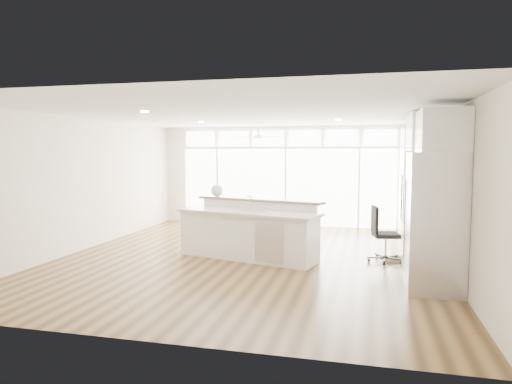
# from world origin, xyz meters

# --- Properties ---
(floor) EXTENTS (7.00, 8.00, 0.02)m
(floor) POSITION_xyz_m (0.00, 0.00, -0.01)
(floor) COLOR #452E15
(floor) RESTS_ON ground
(ceiling) EXTENTS (7.00, 8.00, 0.02)m
(ceiling) POSITION_xyz_m (0.00, 0.00, 2.70)
(ceiling) COLOR silver
(ceiling) RESTS_ON wall_back
(wall_back) EXTENTS (7.00, 0.04, 2.70)m
(wall_back) POSITION_xyz_m (0.00, 4.00, 1.35)
(wall_back) COLOR beige
(wall_back) RESTS_ON floor
(wall_front) EXTENTS (7.00, 0.04, 2.70)m
(wall_front) POSITION_xyz_m (0.00, -4.00, 1.35)
(wall_front) COLOR beige
(wall_front) RESTS_ON floor
(wall_left) EXTENTS (0.04, 8.00, 2.70)m
(wall_left) POSITION_xyz_m (-3.50, 0.00, 1.35)
(wall_left) COLOR beige
(wall_left) RESTS_ON floor
(wall_right) EXTENTS (0.04, 8.00, 2.70)m
(wall_right) POSITION_xyz_m (3.50, 0.00, 1.35)
(wall_right) COLOR beige
(wall_right) RESTS_ON floor
(glass_wall) EXTENTS (5.80, 0.06, 2.08)m
(glass_wall) POSITION_xyz_m (0.00, 3.94, 1.05)
(glass_wall) COLOR white
(glass_wall) RESTS_ON wall_back
(transom_row) EXTENTS (5.90, 0.06, 0.40)m
(transom_row) POSITION_xyz_m (0.00, 3.94, 2.38)
(transom_row) COLOR white
(transom_row) RESTS_ON wall_back
(desk_window) EXTENTS (0.04, 0.85, 0.85)m
(desk_window) POSITION_xyz_m (3.46, 0.30, 1.55)
(desk_window) COLOR white
(desk_window) RESTS_ON wall_right
(ceiling_fan) EXTENTS (1.16, 1.16, 0.32)m
(ceiling_fan) POSITION_xyz_m (-0.50, 2.80, 2.48)
(ceiling_fan) COLOR white
(ceiling_fan) RESTS_ON ceiling
(recessed_lights) EXTENTS (3.40, 3.00, 0.02)m
(recessed_lights) POSITION_xyz_m (0.00, 0.20, 2.68)
(recessed_lights) COLOR white
(recessed_lights) RESTS_ON ceiling
(oven_cabinet) EXTENTS (0.64, 1.20, 2.50)m
(oven_cabinet) POSITION_xyz_m (3.17, 1.80, 1.25)
(oven_cabinet) COLOR white
(oven_cabinet) RESTS_ON floor
(desk_nook) EXTENTS (0.72, 1.30, 0.76)m
(desk_nook) POSITION_xyz_m (3.13, 0.30, 0.38)
(desk_nook) COLOR white
(desk_nook) RESTS_ON floor
(upper_cabinets) EXTENTS (0.64, 1.30, 0.64)m
(upper_cabinets) POSITION_xyz_m (3.17, 0.30, 2.35)
(upper_cabinets) COLOR white
(upper_cabinets) RESTS_ON wall_right
(refrigerator) EXTENTS (0.76, 0.90, 2.00)m
(refrigerator) POSITION_xyz_m (3.11, -1.35, 1.00)
(refrigerator) COLOR silver
(refrigerator) RESTS_ON floor
(fridge_cabinet) EXTENTS (0.64, 0.90, 0.60)m
(fridge_cabinet) POSITION_xyz_m (3.17, -1.35, 2.30)
(fridge_cabinet) COLOR white
(fridge_cabinet) RESTS_ON wall_right
(framed_photos) EXTENTS (0.06, 0.22, 0.80)m
(framed_photos) POSITION_xyz_m (3.46, 0.92, 1.40)
(framed_photos) COLOR black
(framed_photos) RESTS_ON wall_right
(kitchen_island) EXTENTS (2.94, 1.72, 1.10)m
(kitchen_island) POSITION_xyz_m (-0.02, -0.06, 0.55)
(kitchen_island) COLOR white
(kitchen_island) RESTS_ON floor
(rug) EXTENTS (0.96, 0.81, 0.01)m
(rug) POSITION_xyz_m (2.85, 0.48, 0.01)
(rug) COLOR #361C11
(rug) RESTS_ON floor
(office_chair) EXTENTS (0.61, 0.58, 1.01)m
(office_chair) POSITION_xyz_m (2.50, 0.28, 0.51)
(office_chair) COLOR black
(office_chair) RESTS_ON floor
(fishbowl) EXTENTS (0.32, 0.32, 0.25)m
(fishbowl) POSITION_xyz_m (-0.83, 0.57, 1.22)
(fishbowl) COLOR silver
(fishbowl) RESTS_ON kitchen_island
(monitor) EXTENTS (0.12, 0.47, 0.39)m
(monitor) POSITION_xyz_m (3.05, 0.30, 0.95)
(monitor) COLOR black
(monitor) RESTS_ON desk_nook
(keyboard) EXTENTS (0.13, 0.33, 0.02)m
(keyboard) POSITION_xyz_m (2.88, 0.30, 0.77)
(keyboard) COLOR silver
(keyboard) RESTS_ON desk_nook
(potted_plant) EXTENTS (0.29, 0.32, 0.23)m
(potted_plant) POSITION_xyz_m (3.17, 1.80, 2.61)
(potted_plant) COLOR #3A632A
(potted_plant) RESTS_ON oven_cabinet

